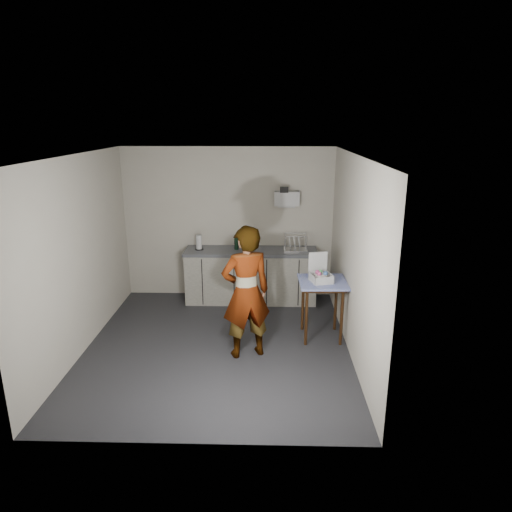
{
  "coord_description": "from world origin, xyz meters",
  "views": [
    {
      "loc": [
        0.69,
        -5.7,
        3.02
      ],
      "look_at": [
        0.52,
        0.45,
        1.18
      ],
      "focal_mm": 32.0,
      "sensor_mm": 36.0,
      "label": 1
    }
  ],
  "objects_px": {
    "side_table": "(323,288)",
    "soap_bottle": "(246,242)",
    "dark_bottle": "(236,242)",
    "bakery_box": "(321,275)",
    "dish_rack": "(295,246)",
    "kitchen_counter": "(251,277)",
    "standing_man": "(246,292)",
    "soda_can": "(248,246)",
    "paper_towel": "(199,243)"
  },
  "relations": [
    {
      "from": "dark_bottle",
      "to": "bakery_box",
      "type": "distance_m",
      "value": 1.91
    },
    {
      "from": "soap_bottle",
      "to": "dish_rack",
      "type": "height_order",
      "value": "soap_bottle"
    },
    {
      "from": "soap_bottle",
      "to": "bakery_box",
      "type": "xyz_separation_m",
      "value": [
        1.1,
        -1.31,
        -0.12
      ]
    },
    {
      "from": "soap_bottle",
      "to": "dark_bottle",
      "type": "distance_m",
      "value": 0.21
    },
    {
      "from": "bakery_box",
      "to": "soda_can",
      "type": "bearing_deg",
      "value": 112.43
    },
    {
      "from": "kitchen_counter",
      "to": "paper_towel",
      "type": "distance_m",
      "value": 1.07
    },
    {
      "from": "kitchen_counter",
      "to": "soap_bottle",
      "type": "height_order",
      "value": "soap_bottle"
    },
    {
      "from": "side_table",
      "to": "paper_towel",
      "type": "bearing_deg",
      "value": 142.98
    },
    {
      "from": "kitchen_counter",
      "to": "standing_man",
      "type": "bearing_deg",
      "value": -89.68
    },
    {
      "from": "kitchen_counter",
      "to": "dish_rack",
      "type": "height_order",
      "value": "dish_rack"
    },
    {
      "from": "bakery_box",
      "to": "dish_rack",
      "type": "bearing_deg",
      "value": 86.14
    },
    {
      "from": "standing_man",
      "to": "bakery_box",
      "type": "xyz_separation_m",
      "value": [
        1.01,
        0.53,
        0.06
      ]
    },
    {
      "from": "kitchen_counter",
      "to": "side_table",
      "type": "bearing_deg",
      "value": -52.34
    },
    {
      "from": "soda_can",
      "to": "dish_rack",
      "type": "xyz_separation_m",
      "value": [
        0.79,
        0.01,
        -0.0
      ]
    },
    {
      "from": "soda_can",
      "to": "bakery_box",
      "type": "distance_m",
      "value": 1.76
    },
    {
      "from": "soap_bottle",
      "to": "dish_rack",
      "type": "bearing_deg",
      "value": 6.34
    },
    {
      "from": "soap_bottle",
      "to": "soda_can",
      "type": "xyz_separation_m",
      "value": [
        0.02,
        0.08,
        -0.09
      ]
    },
    {
      "from": "side_table",
      "to": "dish_rack",
      "type": "xyz_separation_m",
      "value": [
        -0.32,
        1.39,
        0.23
      ]
    },
    {
      "from": "side_table",
      "to": "soda_can",
      "type": "distance_m",
      "value": 1.79
    },
    {
      "from": "soda_can",
      "to": "dark_bottle",
      "type": "bearing_deg",
      "value": 172.78
    },
    {
      "from": "standing_man",
      "to": "dark_bottle",
      "type": "distance_m",
      "value": 1.97
    },
    {
      "from": "soda_can",
      "to": "bakery_box",
      "type": "bearing_deg",
      "value": -52.4
    },
    {
      "from": "kitchen_counter",
      "to": "dish_rack",
      "type": "relative_size",
      "value": 5.74
    },
    {
      "from": "kitchen_counter",
      "to": "paper_towel",
      "type": "xyz_separation_m",
      "value": [
        -0.88,
        0.01,
        0.6
      ]
    },
    {
      "from": "standing_man",
      "to": "paper_towel",
      "type": "relative_size",
      "value": 7.07
    },
    {
      "from": "side_table",
      "to": "soap_bottle",
      "type": "relative_size",
      "value": 2.83
    },
    {
      "from": "standing_man",
      "to": "dish_rack",
      "type": "relative_size",
      "value": 4.54
    },
    {
      "from": "kitchen_counter",
      "to": "soda_can",
      "type": "distance_m",
      "value": 0.55
    },
    {
      "from": "dark_bottle",
      "to": "paper_towel",
      "type": "xyz_separation_m",
      "value": [
        -0.63,
        -0.03,
        -0.0
      ]
    },
    {
      "from": "dish_rack",
      "to": "bakery_box",
      "type": "bearing_deg",
      "value": -78.69
    },
    {
      "from": "side_table",
      "to": "bakery_box",
      "type": "bearing_deg",
      "value": -164.14
    },
    {
      "from": "side_table",
      "to": "soda_can",
      "type": "bearing_deg",
      "value": 127.16
    },
    {
      "from": "standing_man",
      "to": "dish_rack",
      "type": "xyz_separation_m",
      "value": [
        0.73,
        1.94,
        0.09
      ]
    },
    {
      "from": "dish_rack",
      "to": "paper_towel",
      "type": "bearing_deg",
      "value": -179.67
    },
    {
      "from": "paper_towel",
      "to": "side_table",
      "type": "bearing_deg",
      "value": -35.46
    },
    {
      "from": "dark_bottle",
      "to": "dish_rack",
      "type": "distance_m",
      "value": 0.99
    },
    {
      "from": "standing_man",
      "to": "dish_rack",
      "type": "distance_m",
      "value": 2.07
    },
    {
      "from": "side_table",
      "to": "soda_can",
      "type": "xyz_separation_m",
      "value": [
        -1.11,
        1.38,
        0.23
      ]
    },
    {
      "from": "soap_bottle",
      "to": "bakery_box",
      "type": "height_order",
      "value": "bakery_box"
    },
    {
      "from": "dish_rack",
      "to": "bakery_box",
      "type": "relative_size",
      "value": 1.0
    },
    {
      "from": "paper_towel",
      "to": "dish_rack",
      "type": "relative_size",
      "value": 0.64
    },
    {
      "from": "standing_man",
      "to": "soda_can",
      "type": "relative_size",
      "value": 13.5
    },
    {
      "from": "standing_man",
      "to": "paper_towel",
      "type": "bearing_deg",
      "value": -85.16
    },
    {
      "from": "kitchen_counter",
      "to": "bakery_box",
      "type": "bearing_deg",
      "value": -53.5
    },
    {
      "from": "standing_man",
      "to": "bakery_box",
      "type": "distance_m",
      "value": 1.15
    },
    {
      "from": "side_table",
      "to": "soap_bottle",
      "type": "bearing_deg",
      "value": 129.5
    },
    {
      "from": "side_table",
      "to": "paper_towel",
      "type": "xyz_separation_m",
      "value": [
        -1.94,
        1.38,
        0.28
      ]
    },
    {
      "from": "bakery_box",
      "to": "side_table",
      "type": "bearing_deg",
      "value": 2.24
    },
    {
      "from": "side_table",
      "to": "standing_man",
      "type": "distance_m",
      "value": 1.19
    },
    {
      "from": "standing_man",
      "to": "bakery_box",
      "type": "relative_size",
      "value": 4.54
    }
  ]
}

